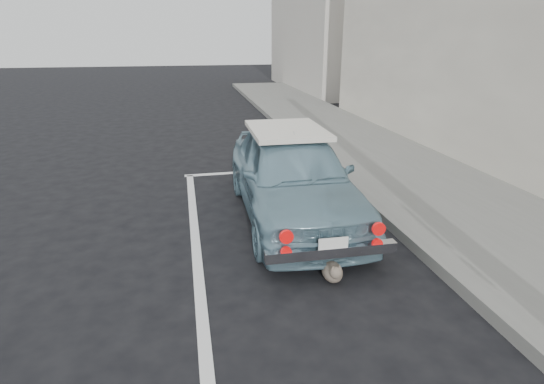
{
  "coord_description": "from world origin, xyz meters",
  "views": [
    {
      "loc": [
        -0.94,
        -1.62,
        2.6
      ],
      "look_at": [
        0.08,
        3.27,
        0.75
      ],
      "focal_mm": 28.0,
      "sensor_mm": 36.0,
      "label": 1
    }
  ],
  "objects": [
    {
      "name": "cat",
      "position": [
        0.57,
        2.29,
        0.13
      ],
      "size": [
        0.26,
        0.52,
        0.28
      ],
      "rotation": [
        0.0,
        0.0,
        -0.1
      ],
      "color": "#65564D",
      "rests_on": "ground"
    },
    {
      "name": "pline_front",
      "position": [
        0.5,
        6.5,
        0.0
      ],
      "size": [
        3.0,
        0.12,
        0.01
      ],
      "primitive_type": "cube",
      "color": "silver",
      "rests_on": "ground"
    },
    {
      "name": "building_far",
      "position": [
        6.35,
        20.0,
        4.0
      ],
      "size": [
        3.5,
        10.0,
        8.0
      ],
      "primitive_type": "cube",
      "color": "beige",
      "rests_on": "ground"
    },
    {
      "name": "pline_side",
      "position": [
        -0.9,
        3.0,
        0.0
      ],
      "size": [
        0.12,
        7.0,
        0.01
      ],
      "primitive_type": "cube",
      "color": "silver",
      "rests_on": "ground"
    },
    {
      "name": "retro_coupe",
      "position": [
        0.58,
        4.17,
        0.67
      ],
      "size": [
        1.63,
        3.92,
        1.32
      ],
      "rotation": [
        0.0,
        0.0,
        -0.02
      ],
      "color": "#7298A9",
      "rests_on": "ground"
    }
  ]
}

